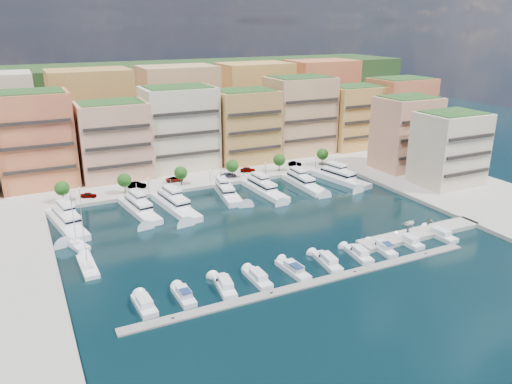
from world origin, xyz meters
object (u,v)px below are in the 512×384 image
(lamppost_2, at_px, (210,174))
(lamppost_4, at_px, (316,160))
(person_0, at_px, (408,231))
(yacht_2, at_px, (174,204))
(sailboat_1, at_px, (88,267))
(cruiser_1, at_px, (184,296))
(person_1, at_px, (428,222))
(tree_3, at_px, (232,166))
(car_3, at_px, (229,175))
(cruiser_5, at_px, (327,262))
(tree_0, at_px, (62,188))
(lamppost_0, at_px, (80,192))
(lamppost_3, at_px, (265,167))
(cruiser_3, at_px, (257,278))
(cruiser_6, at_px, (359,254))
(tree_4, at_px, (279,160))
(yacht_3, at_px, (227,192))
(yacht_0, at_px, (66,221))
(yacht_4, at_px, (264,189))
(cruiser_0, at_px, (144,305))
(yacht_6, at_px, (339,177))
(sailboat_2, at_px, (76,245))
(yacht_5, at_px, (303,182))
(cruiser_9, at_px, (440,235))
(tender_2, at_px, (410,223))
(yacht_1, at_px, (139,209))
(cruiser_4, at_px, (293,270))
(car_4, at_px, (248,170))
(tree_5, at_px, (322,154))
(tender_3, at_px, (431,220))
(car_1, at_px, (137,185))
(lamppost_1, at_px, (148,183))
(car_2, at_px, (175,179))
(cruiser_2, at_px, (225,286))
(tree_2, at_px, (181,173))
(car_0, at_px, (89,195))
(tree_1, at_px, (124,180))

(lamppost_2, xyz_separation_m, lamppost_4, (36.00, 0.00, 0.00))
(lamppost_4, xyz_separation_m, person_0, (-9.88, -53.29, -1.92))
(yacht_2, bearing_deg, sailboat_1, -135.73)
(cruiser_1, distance_m, person_1, 60.58)
(tree_3, bearing_deg, car_3, 115.12)
(cruiser_5, height_order, car_3, car_3)
(person_0, bearing_deg, car_3, -20.57)
(tree_0, bearing_deg, lamppost_0, -29.90)
(lamppost_3, height_order, cruiser_3, lamppost_3)
(cruiser_6, bearing_deg, tree_3, 92.97)
(tree_3, bearing_deg, yacht_2, -147.01)
(tree_4, height_order, yacht_3, tree_4)
(yacht_0, xyz_separation_m, car_3, (48.41, 15.88, 0.49))
(tree_0, relative_size, lamppost_3, 1.35)
(yacht_0, xyz_separation_m, yacht_4, (52.71, 0.85, -0.12))
(cruiser_3, bearing_deg, cruiser_0, 179.98)
(person_0, bearing_deg, yacht_6, -53.55)
(lamppost_2, bearing_deg, cruiser_6, -78.84)
(sailboat_2, xyz_separation_m, person_1, (74.40, -26.14, 1.49))
(yacht_4, distance_m, yacht_5, 12.90)
(cruiser_9, bearing_deg, sailboat_2, 157.35)
(yacht_0, distance_m, cruiser_6, 67.91)
(lamppost_3, bearing_deg, tender_2, -73.10)
(car_3, bearing_deg, yacht_4, -158.69)
(tree_3, xyz_separation_m, lamppost_4, (28.00, -2.30, -0.92))
(yacht_1, distance_m, cruiser_0, 45.43)
(yacht_2, bearing_deg, cruiser_0, -113.21)
(cruiser_4, xyz_separation_m, car_4, (19.36, 61.79, 1.23))
(tree_5, relative_size, sailboat_1, 0.43)
(lamppost_0, relative_size, tender_3, 3.00)
(car_1, distance_m, car_3, 27.39)
(cruiser_9, bearing_deg, yacht_5, 101.01)
(lamppost_2, distance_m, yacht_6, 38.95)
(sailboat_1, relative_size, person_0, 7.26)
(lamppost_1, bearing_deg, lamppost_4, 0.00)
(car_1, xyz_separation_m, car_4, (34.85, 0.45, -0.04))
(yacht_2, height_order, car_2, yacht_2)
(cruiser_2, distance_m, tender_2, 51.77)
(tree_0, relative_size, cruiser_5, 0.62)
(tree_4, bearing_deg, cruiser_6, -102.61)
(tender_2, bearing_deg, tree_4, -15.35)
(lamppost_0, height_order, sailboat_1, sailboat_1)
(yacht_6, height_order, cruiser_5, yacht_6)
(tree_3, xyz_separation_m, lamppost_3, (10.00, -2.30, -0.92))
(tree_5, distance_m, yacht_0, 82.42)
(tree_2, distance_m, cruiser_6, 61.26)
(yacht_6, xyz_separation_m, car_0, (-70.67, 14.63, 0.49))
(tree_5, distance_m, cruiser_5, 68.82)
(yacht_2, xyz_separation_m, yacht_6, (51.77, 0.88, 0.00))
(tree_5, bearing_deg, tree_1, 180.00)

